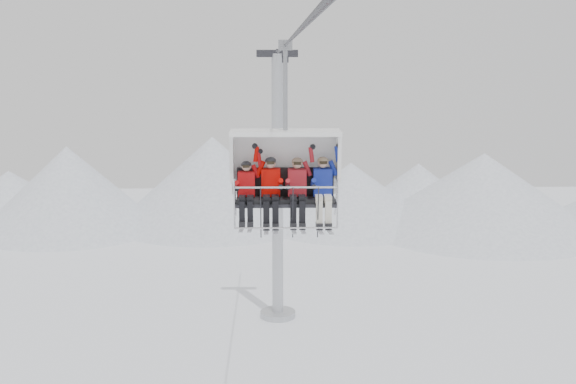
{
  "coord_description": "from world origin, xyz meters",
  "views": [
    {
      "loc": [
        -0.31,
        -13.29,
        12.98
      ],
      "look_at": [
        0.0,
        0.0,
        10.55
      ],
      "focal_mm": 45.0,
      "sensor_mm": 36.0,
      "label": 1
    }
  ],
  "objects_px": {
    "lift_tower_right": "(278,207)",
    "chairlift_carrier": "(285,165)",
    "skier_far_left": "(246,191)",
    "skier_far_right": "(323,188)",
    "skier_center_left": "(271,189)",
    "skier_center_right": "(297,189)"
  },
  "relations": [
    {
      "from": "lift_tower_right",
      "to": "chairlift_carrier",
      "type": "height_order",
      "value": "lift_tower_right"
    },
    {
      "from": "skier_far_left",
      "to": "skier_far_right",
      "type": "xyz_separation_m",
      "value": [
        1.68,
        0.01,
        0.04
      ]
    },
    {
      "from": "chairlift_carrier",
      "to": "skier_far_right",
      "type": "bearing_deg",
      "value": -20.32
    },
    {
      "from": "lift_tower_right",
      "to": "skier_far_left",
      "type": "relative_size",
      "value": 7.99
    },
    {
      "from": "lift_tower_right",
      "to": "skier_far_right",
      "type": "distance_m",
      "value": 20.26
    },
    {
      "from": "skier_center_left",
      "to": "skier_far_left",
      "type": "bearing_deg",
      "value": -178.7
    },
    {
      "from": "chairlift_carrier",
      "to": "skier_center_right",
      "type": "bearing_deg",
      "value": -49.98
    },
    {
      "from": "chairlift_carrier",
      "to": "skier_center_right",
      "type": "distance_m",
      "value": 0.62
    },
    {
      "from": "chairlift_carrier",
      "to": "skier_center_left",
      "type": "xyz_separation_m",
      "value": [
        -0.32,
        -0.3,
        -0.47
      ]
    },
    {
      "from": "skier_far_right",
      "to": "chairlift_carrier",
      "type": "bearing_deg",
      "value": 159.68
    },
    {
      "from": "skier_far_left",
      "to": "skier_center_left",
      "type": "bearing_deg",
      "value": 1.3
    },
    {
      "from": "chairlift_carrier",
      "to": "skier_center_left",
      "type": "relative_size",
      "value": 2.36
    },
    {
      "from": "lift_tower_right",
      "to": "skier_center_left",
      "type": "xyz_separation_m",
      "value": [
        -0.32,
        -19.75,
        4.43
      ]
    },
    {
      "from": "skier_center_left",
      "to": "skier_far_right",
      "type": "distance_m",
      "value": 1.14
    },
    {
      "from": "lift_tower_right",
      "to": "skier_center_left",
      "type": "height_order",
      "value": "lift_tower_right"
    },
    {
      "from": "lift_tower_right",
      "to": "skier_far_left",
      "type": "bearing_deg",
      "value": -92.49
    },
    {
      "from": "lift_tower_right",
      "to": "skier_far_left",
      "type": "height_order",
      "value": "lift_tower_right"
    },
    {
      "from": "skier_far_left",
      "to": "skier_far_right",
      "type": "relative_size",
      "value": 1.0
    },
    {
      "from": "skier_far_right",
      "to": "skier_center_left",
      "type": "bearing_deg",
      "value": 180.0
    },
    {
      "from": "skier_center_left",
      "to": "skier_center_right",
      "type": "bearing_deg",
      "value": -0.19
    },
    {
      "from": "chairlift_carrier",
      "to": "skier_center_left",
      "type": "bearing_deg",
      "value": -136.8
    },
    {
      "from": "skier_center_left",
      "to": "skier_far_right",
      "type": "bearing_deg",
      "value": 0.0
    }
  ]
}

